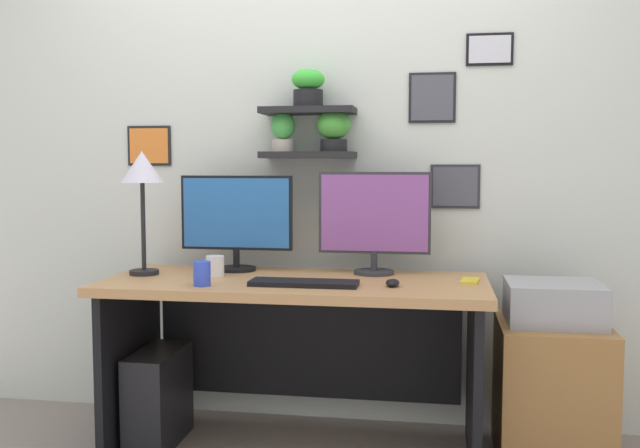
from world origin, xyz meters
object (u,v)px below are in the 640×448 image
computer_mouse (393,283)px  printer (554,303)px  monitor_left (236,219)px  drawer_cabinet (551,392)px  desk_lamp (142,176)px  keyboard (304,283)px  desk (298,325)px  cell_phone (470,281)px  monitor_right (374,219)px  computer_tower_left (158,397)px  coffee_mug (215,266)px  pen_cup (202,274)px

computer_mouse → printer: 0.68m
monitor_left → drawer_cabinet: 1.56m
desk_lamp → drawer_cabinet: bearing=1.3°
drawer_cabinet → printer: 0.38m
keyboard → drawer_cabinet: keyboard is taller
desk → keyboard: size_ratio=3.70×
computer_mouse → desk_lamp: size_ratio=0.16×
desk → cell_phone: bearing=0.5°
monitor_right → computer_tower_left: bearing=-165.6°
cell_phone → printer: 0.35m
monitor_right → cell_phone: bearing=-20.6°
computer_mouse → cell_phone: (0.31, 0.16, -0.01)m
desk_lamp → cell_phone: (1.43, 0.03, -0.44)m
computer_mouse → desk_lamp: desk_lamp is taller
monitor_right → computer_mouse: 0.41m
coffee_mug → computer_tower_left: bearing=-166.6°
monitor_right → printer: (0.76, -0.15, -0.33)m
desk_lamp → printer: 1.84m
desk → drawer_cabinet: desk is taller
keyboard → computer_tower_left: (-0.68, 0.11, -0.55)m
monitor_right → printer: 0.84m
monitor_left → computer_tower_left: size_ratio=1.24×
desk_lamp → coffee_mug: 0.51m
cell_phone → computer_tower_left: (-1.35, -0.08, -0.54)m
monitor_right → keyboard: monitor_right is taller
desk → monitor_left: 0.57m
desk → keyboard: (0.06, -0.19, 0.22)m
monitor_left → coffee_mug: monitor_left is taller
desk → pen_cup: bearing=-142.0°
drawer_cabinet → printer: bearing=-90.0°
desk_lamp → pen_cup: (0.35, -0.24, -0.39)m
keyboard → computer_mouse: (0.36, 0.03, 0.01)m
monitor_right → cell_phone: (0.42, -0.16, -0.24)m
pen_cup → computer_tower_left: (-0.27, 0.19, -0.59)m
desk_lamp → computer_tower_left: (0.08, -0.05, -0.98)m
monitor_right → drawer_cabinet: monitor_right is taller
monitor_right → desk_lamp: (-1.01, -0.19, 0.19)m
desk_lamp → cell_phone: 1.49m
monitor_left → computer_tower_left: 0.87m
monitor_right → pen_cup: monitor_right is taller
keyboard → desk_lamp: 0.89m
monitor_left → keyboard: size_ratio=1.19×
computer_mouse → pen_cup: 0.77m
desk_lamp → pen_cup: bearing=-34.4°
coffee_mug → computer_mouse: bearing=-9.9°
desk → monitor_right: monitor_right is taller
pen_cup → monitor_left: bearing=87.0°
desk_lamp → printer: bearing=1.3°
printer → monitor_right: bearing=168.9°
computer_mouse → cell_phone: 0.35m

